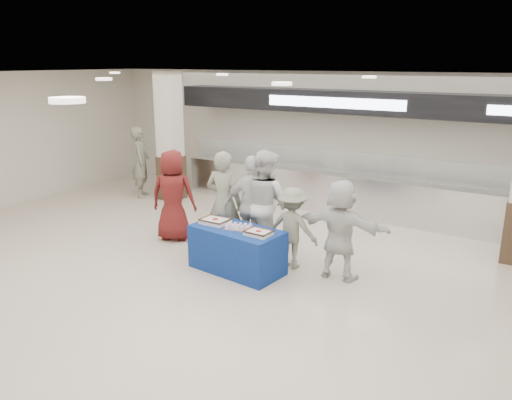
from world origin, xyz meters
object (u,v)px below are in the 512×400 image
Objects in this scene: display_table at (237,250)px; soldier_a at (224,202)px; soldier_b at (292,228)px; civilian_white at (340,230)px; civilian_maroon at (173,195)px; chef_tall at (265,204)px; sheet_cake_left at (215,221)px; chef_short at (253,206)px; soldier_bg at (141,162)px; sheet_cake_right at (258,232)px; cupcake_tray at (239,227)px.

soldier_a is at bearing 144.46° from display_table.
civilian_white is (0.86, 0.00, 0.12)m from soldier_b.
civilian_maroon is 0.92× the size of chef_tall.
chef_tall is at bearing 59.81° from sheet_cake_left.
civilian_maroon is 0.98× the size of chef_short.
soldier_b is 5.87m from soldier_bg.
sheet_cake_right is 5.95m from soldier_bg.
chef_tall is 1.06× the size of soldier_bg.
soldier_a reaches higher than civilian_maroon.
soldier_bg is (-5.49, 2.05, 0.21)m from soldier_b.
soldier_b is (1.41, 0.00, -0.24)m from soldier_a.
chef_short is at bearing -150.76° from soldier_bg.
cupcake_tray is at bearing -2.60° from sheet_cake_left.
sheet_cake_right is 0.21× the size of chef_tall.
civilian_white is at bearing 22.32° from cupcake_tray.
chef_short is 1.73m from civilian_white.
sheet_cake_left reaches higher than cupcake_tray.
civilian_maroon is (-1.46, 0.61, 0.10)m from sheet_cake_left.
civilian_white is at bearing 151.99° from chef_short.
chef_short is at bearing 107.72° from display_table.
civilian_white is (2.28, 0.00, -0.12)m from soldier_a.
civilian_white is (3.49, 0.00, -0.07)m from civilian_maroon.
soldier_a is at bearing -0.22° from civilian_white.
sheet_cake_left is 0.25× the size of chef_short.
chef_short is 1.01× the size of soldier_bg.
chef_tall is (1.96, 0.24, 0.07)m from civilian_maroon.
civilian_white is (1.54, -0.24, -0.15)m from chef_tall.
cupcake_tray is 0.79m from chef_short.
soldier_bg is (-4.82, 2.68, 0.13)m from cupcake_tray.
soldier_a reaches higher than sheet_cake_right.
chef_short is (-0.18, 0.75, 0.13)m from cupcake_tray.
chef_short reaches higher than sheet_cake_right.
sheet_cake_left is at bearing 134.26° from civilian_maroon.
display_table is 1.06m from chef_tall.
civilian_maroon is at bearing -7.60° from soldier_a.
civilian_white is (1.57, 0.64, 0.45)m from display_table.
sheet_cake_left is 5.08m from soldier_bg.
soldier_b is at bearing 156.87° from civilian_maroon.
chef_tall is 1.56m from civilian_white.
civilian_maroon reaches higher than cupcake_tray.
civilian_maroon is 1.09× the size of civilian_white.
sheet_cake_left is 0.94m from sheet_cake_right.
soldier_a is at bearing -11.74° from chef_short.
soldier_bg is (-6.36, 2.05, 0.09)m from civilian_white.
sheet_cake_right is 1.06m from chef_short.
soldier_a reaches higher than chef_short.
sheet_cake_right is 1.31m from civilian_white.
civilian_white reaches higher than sheet_cake_left.
cupcake_tray is (-0.44, 0.09, -0.01)m from sheet_cake_right.
sheet_cake_right is 0.81× the size of cupcake_tray.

